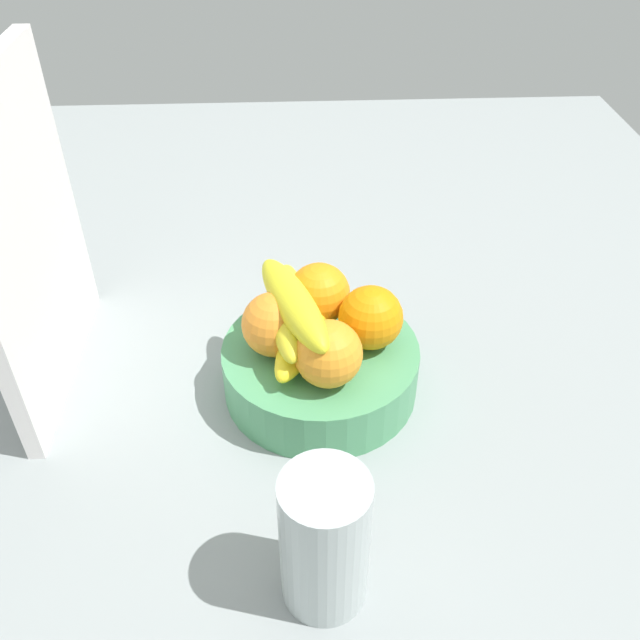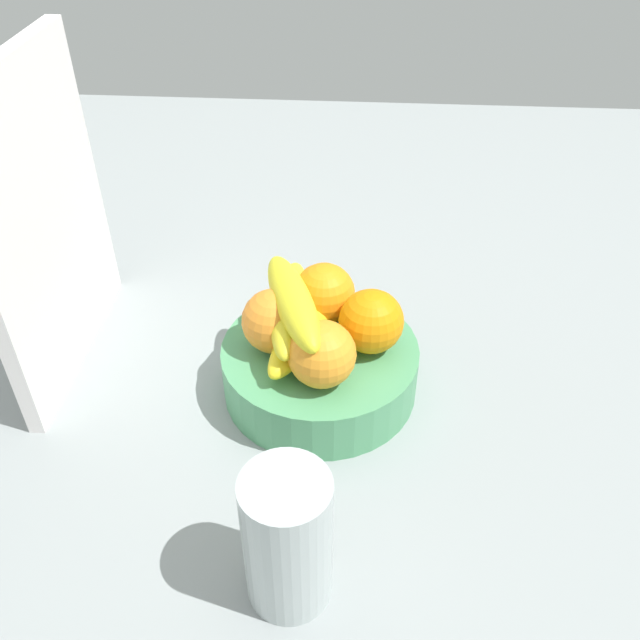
% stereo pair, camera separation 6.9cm
% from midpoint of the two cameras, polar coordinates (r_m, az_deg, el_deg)
% --- Properties ---
extents(ground_plane, '(1.80, 1.40, 0.03)m').
position_cam_midpoint_polar(ground_plane, '(0.82, -4.44, -6.55)').
color(ground_plane, gray).
extents(fruit_bowl, '(0.22, 0.22, 0.06)m').
position_cam_midpoint_polar(fruit_bowl, '(0.79, -2.50, -4.13)').
color(fruit_bowl, '#4D9865').
rests_on(fruit_bowl, ground_plane).
extents(orange_front_left, '(0.07, 0.07, 0.07)m').
position_cam_midpoint_polar(orange_front_left, '(0.75, 1.60, 0.11)').
color(orange_front_left, orange).
rests_on(orange_front_left, fruit_bowl).
extents(orange_front_right, '(0.07, 0.07, 0.07)m').
position_cam_midpoint_polar(orange_front_right, '(0.78, -2.62, 2.12)').
color(orange_front_right, orange).
rests_on(orange_front_right, fruit_bowl).
extents(orange_center, '(0.07, 0.07, 0.07)m').
position_cam_midpoint_polar(orange_center, '(0.74, -6.50, -0.49)').
color(orange_center, orange).
rests_on(orange_center, fruit_bowl).
extents(orange_back_left, '(0.07, 0.07, 0.07)m').
position_cam_midpoint_polar(orange_back_left, '(0.70, -2.14, -2.93)').
color(orange_back_left, orange).
rests_on(orange_back_left, fruit_bowl).
extents(banana_bunch, '(0.19, 0.11, 0.08)m').
position_cam_midpoint_polar(banana_bunch, '(0.75, -4.78, 0.39)').
color(banana_bunch, yellow).
rests_on(banana_bunch, fruit_bowl).
extents(cutting_board, '(0.28, 0.02, 0.36)m').
position_cam_midpoint_polar(cutting_board, '(0.80, -25.44, 5.79)').
color(cutting_board, white).
rests_on(cutting_board, ground_plane).
extents(thermos_tumbler, '(0.08, 0.08, 0.14)m').
position_cam_midpoint_polar(thermos_tumbler, '(0.59, -3.17, -18.07)').
color(thermos_tumbler, '#AEB9B9').
rests_on(thermos_tumbler, ground_plane).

